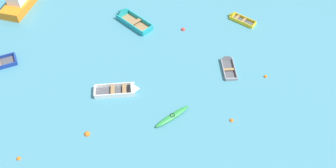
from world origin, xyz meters
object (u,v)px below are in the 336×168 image
Objects in this scene: rowboat_grey_near_left at (227,62)px; mooring_buoy_trailing at (183,30)px; rowboat_turquoise_midfield_right at (127,17)px; mooring_buoy_midfield at (19,159)px; rowboat_white_cluster_outer at (126,90)px; mooring_buoy_between_boats_right at (232,121)px; mooring_buoy_central at (266,77)px; kayak_green_near_camera at (172,116)px; rowboat_yellow_back_row_left at (236,18)px; mooring_buoy_outer_edge at (87,134)px.

mooring_buoy_trailing is (-2.82, 5.17, -0.14)m from rowboat_grey_near_left.
rowboat_turquoise_midfield_right is 13.86× the size of mooring_buoy_midfield.
mooring_buoy_between_boats_right is (7.62, -4.49, -0.20)m from rowboat_white_cluster_outer.
mooring_buoy_trailing is 18.64m from mooring_buoy_midfield.
mooring_buoy_trailing reaches higher than mooring_buoy_central.
rowboat_white_cluster_outer is 8.85m from mooring_buoy_between_boats_right.
mooring_buoy_midfield is 1.01× the size of mooring_buoy_central.
rowboat_grey_near_left is at bearing 141.51° from mooring_buoy_central.
rowboat_white_cluster_outer is 12.37× the size of mooring_buoy_central.
rowboat_turquoise_midfield_right is 14.60m from mooring_buoy_central.
mooring_buoy_central is (4.22, 3.91, 0.00)m from mooring_buoy_between_boats_right.
mooring_buoy_trailing is at bearing 127.11° from mooring_buoy_central.
kayak_green_near_camera is at bearing -81.11° from rowboat_turquoise_midfield_right.
mooring_buoy_central is (0.07, -8.00, -0.15)m from rowboat_yellow_back_row_left.
rowboat_white_cluster_outer is 1.42× the size of rowboat_yellow_back_row_left.
rowboat_turquoise_midfield_right is at bearing 136.86° from mooring_buoy_central.
rowboat_turquoise_midfield_right is 1.61× the size of rowboat_yellow_back_row_left.
mooring_buoy_between_boats_right is at bearing -137.23° from mooring_buoy_central.
rowboat_white_cluster_outer is at bearing 133.60° from kayak_green_near_camera.
mooring_buoy_central is (2.75, -2.19, -0.14)m from rowboat_grey_near_left.
kayak_green_near_camera is 10.11× the size of mooring_buoy_central.
mooring_buoy_trailing is (5.08, -2.62, -0.24)m from rowboat_turquoise_midfield_right.
rowboat_white_cluster_outer reaches higher than mooring_buoy_midfield.
rowboat_turquoise_midfield_right is at bearing 135.38° from rowboat_grey_near_left.
mooring_buoy_midfield is at bearing -178.65° from mooring_buoy_between_boats_right.
rowboat_turquoise_midfield_right is 17.13m from mooring_buoy_midfield.
kayak_green_near_camera is 1.16× the size of rowboat_yellow_back_row_left.
mooring_buoy_trailing is at bearing 73.02° from kayak_green_near_camera.
rowboat_grey_near_left is 9.70× the size of mooring_buoy_midfield.
rowboat_grey_near_left is 7.70m from kayak_green_near_camera.
mooring_buoy_between_boats_right is at bearing -4.29° from mooring_buoy_outer_edge.
rowboat_yellow_back_row_left is 6.08× the size of mooring_buoy_outer_edge.
rowboat_yellow_back_row_left is (10.58, -1.99, -0.09)m from rowboat_turquoise_midfield_right.
rowboat_grey_near_left is at bearing 76.45° from mooring_buoy_between_boats_right.
mooring_buoy_outer_edge is (-15.22, -3.08, 0.00)m from mooring_buoy_central.
rowboat_turquoise_midfield_right reaches higher than mooring_buoy_between_boats_right.
kayak_green_near_camera is 10.58m from mooring_buoy_trailing.
mooring_buoy_between_boats_right is at bearing -30.52° from rowboat_white_cluster_outer.
mooring_buoy_trailing is at bearing -173.40° from rowboat_yellow_back_row_left.
mooring_buoy_central is at bearing -2.84° from rowboat_white_cluster_outer.
mooring_buoy_between_boats_right is 5.75m from mooring_buoy_central.
rowboat_white_cluster_outer reaches higher than mooring_buoy_between_boats_right.
mooring_buoy_midfield is at bearing -172.44° from kayak_green_near_camera.
rowboat_grey_near_left reaches higher than mooring_buoy_central.
kayak_green_near_camera is (1.99, -12.74, -0.09)m from rowboat_turquoise_midfield_right.
rowboat_grey_near_left is at bearing 20.43° from mooring_buoy_midfield.
kayak_green_near_camera is 13.76m from rowboat_yellow_back_row_left.
rowboat_turquoise_midfield_right is (1.19, 9.39, 0.04)m from rowboat_white_cluster_outer.
rowboat_white_cluster_outer is at bearing -97.24° from rowboat_turquoise_midfield_right.
kayak_green_near_camera is at bearing -128.60° from rowboat_yellow_back_row_left.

